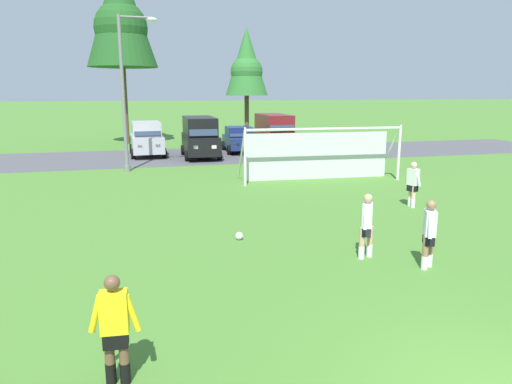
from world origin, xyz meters
TOP-DOWN VIEW (x-y plane):
  - ground_plane at (0.00, 15.00)m, footprint 400.00×400.00m
  - parking_lot_strip at (0.00, 25.84)m, footprint 52.00×8.40m
  - soccer_ball at (-1.85, 7.86)m, footprint 0.22×0.22m
  - soccer_goal at (3.83, 15.93)m, footprint 7.52×2.38m
  - referee at (-5.00, 1.81)m, footprint 0.73×0.27m
  - player_striker_near at (5.02, 10.03)m, footprint 0.36×0.74m
  - player_midfield_center at (0.88, 5.63)m, footprint 0.50×0.65m
  - player_defender_far at (1.95, 4.62)m, footprint 0.45×0.67m
  - parked_car_slot_far_left at (-3.68, 26.80)m, footprint 2.23×4.65m
  - parked_car_slot_left at (-0.46, 25.03)m, footprint 2.31×4.86m
  - parked_car_slot_center_left at (2.52, 27.04)m, footprint 2.21×4.29m
  - parked_car_slot_center at (5.06, 27.11)m, footprint 2.29×4.85m
  - tree_left_edge at (-4.96, 34.44)m, footprint 5.33×5.33m
  - tree_mid_left at (4.54, 33.07)m, footprint 3.40×3.40m
  - street_lamp at (-4.76, 20.67)m, footprint 2.00×0.32m

SIDE VIEW (x-z plane):
  - ground_plane at x=0.00m, z-range 0.00..0.00m
  - parking_lot_strip at x=0.00m, z-range 0.00..0.01m
  - soccer_ball at x=-1.85m, z-range 0.00..0.22m
  - referee at x=-5.00m, z-range 0.00..1.64m
  - player_striker_near at x=5.02m, z-range 0.00..1.64m
  - player_midfield_center at x=0.88m, z-range 0.00..1.64m
  - player_defender_far at x=1.95m, z-range 0.00..1.64m
  - parked_car_slot_center_left at x=2.52m, z-range 0.02..1.74m
  - parked_car_slot_far_left at x=-3.68m, z-range 0.03..2.19m
  - soccer_goal at x=3.83m, z-range 0.01..2.58m
  - parked_car_slot_left at x=-0.46m, z-range 0.08..2.60m
  - parked_car_slot_center at x=5.06m, z-range 0.08..2.60m
  - street_lamp at x=-4.76m, z-range 0.14..7.92m
  - tree_mid_left at x=4.54m, z-range 1.69..10.75m
  - tree_left_edge at x=-4.96m, z-range 2.68..16.90m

